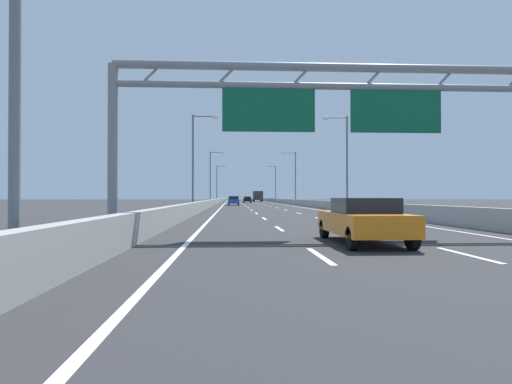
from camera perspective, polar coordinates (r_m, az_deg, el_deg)
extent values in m
plane|color=#2D2D30|center=(98.14, -0.88, -1.41)|extent=(260.00, 260.00, 0.00)
cube|color=white|center=(10.85, 8.16, -8.08)|extent=(0.16, 3.00, 0.01)
cube|color=white|center=(19.72, 3.00, -4.70)|extent=(0.16, 3.00, 0.01)
cube|color=white|center=(28.66, 1.06, -3.41)|extent=(0.16, 3.00, 0.01)
cube|color=white|center=(37.64, 0.05, -2.74)|extent=(0.16, 3.00, 0.01)
cube|color=white|center=(46.62, -0.57, -2.32)|extent=(0.16, 3.00, 0.01)
cube|color=white|center=(55.61, -0.99, -2.04)|extent=(0.16, 3.00, 0.01)
cube|color=white|center=(64.60, -1.29, -1.84)|extent=(0.16, 3.00, 0.01)
cube|color=white|center=(73.59, -1.52, -1.68)|extent=(0.16, 3.00, 0.01)
cube|color=white|center=(82.59, -1.70, -1.56)|extent=(0.16, 3.00, 0.01)
cube|color=white|center=(91.59, -1.85, -1.47)|extent=(0.16, 3.00, 0.01)
cube|color=white|center=(100.58, -1.96, -1.39)|extent=(0.16, 3.00, 0.01)
cube|color=white|center=(109.58, -2.06, -1.32)|extent=(0.16, 3.00, 0.01)
cube|color=white|center=(118.58, -2.15, -1.26)|extent=(0.16, 3.00, 0.01)
cube|color=white|center=(127.58, -2.22, -1.22)|extent=(0.16, 3.00, 0.01)
cube|color=white|center=(136.57, -2.28, -1.17)|extent=(0.16, 3.00, 0.01)
cube|color=white|center=(145.57, -2.34, -1.14)|extent=(0.16, 3.00, 0.01)
cube|color=white|center=(154.57, -2.38, -1.11)|extent=(0.16, 3.00, 0.01)
cube|color=white|center=(12.08, 25.29, -7.26)|extent=(0.16, 3.00, 0.01)
cube|color=white|center=(20.42, 13.13, -4.55)|extent=(0.16, 3.00, 0.01)
cube|color=white|center=(29.15, 8.15, -3.36)|extent=(0.16, 3.00, 0.01)
cube|color=white|center=(38.01, 5.48, -2.71)|extent=(0.16, 3.00, 0.01)
cube|color=white|center=(46.92, 3.83, -2.31)|extent=(0.16, 3.00, 0.01)
cube|color=white|center=(55.86, 2.70, -2.03)|extent=(0.16, 3.00, 0.01)
cube|color=white|center=(64.82, 1.89, -1.83)|extent=(0.16, 3.00, 0.01)
cube|color=white|center=(73.79, 1.27, -1.68)|extent=(0.16, 3.00, 0.01)
cube|color=white|center=(82.76, 0.79, -1.56)|extent=(0.16, 3.00, 0.01)
cube|color=white|center=(91.74, 0.40, -1.47)|extent=(0.16, 3.00, 0.01)
cube|color=white|center=(100.72, 0.08, -1.39)|extent=(0.16, 3.00, 0.01)
cube|color=white|center=(109.71, -0.18, -1.32)|extent=(0.16, 3.00, 0.01)
cube|color=white|center=(118.70, -0.41, -1.26)|extent=(0.16, 3.00, 0.01)
cube|color=white|center=(127.69, -0.60, -1.22)|extent=(0.16, 3.00, 0.01)
cube|color=white|center=(136.68, -0.77, -1.17)|extent=(0.16, 3.00, 0.01)
cube|color=white|center=(145.67, -0.92, -1.14)|extent=(0.16, 3.00, 0.01)
cube|color=white|center=(154.66, -1.05, -1.11)|extent=(0.16, 3.00, 0.01)
cube|color=white|center=(86.07, -4.06, -1.52)|extent=(0.16, 176.00, 0.01)
cube|color=white|center=(86.55, 2.91, -1.52)|extent=(0.16, 176.00, 0.01)
cube|color=#9E9E99|center=(108.10, -4.75, -1.08)|extent=(0.45, 220.00, 0.95)
cube|color=#9E9E99|center=(108.59, 2.55, -1.08)|extent=(0.45, 220.00, 0.95)
cylinder|color=gray|center=(16.90, -17.81, 5.14)|extent=(0.36, 0.36, 6.20)
cylinder|color=gray|center=(17.40, 10.32, 15.36)|extent=(16.33, 0.32, 0.32)
cylinder|color=gray|center=(17.22, 10.33, 13.12)|extent=(16.33, 0.26, 0.26)
cylinder|color=gray|center=(17.11, -13.22, 14.43)|extent=(0.74, 0.10, 0.74)
cylinder|color=gray|center=(16.86, -3.76, 14.64)|extent=(0.74, 0.10, 0.74)
cylinder|color=gray|center=(17.05, 5.73, 14.47)|extent=(0.74, 0.10, 0.74)
cylinder|color=gray|center=(17.67, 14.75, 13.95)|extent=(0.74, 0.10, 0.74)
cylinder|color=gray|center=(18.66, 22.95, 13.19)|extent=(0.74, 0.10, 0.74)
cube|color=#0F5B3D|center=(16.63, 1.63, 10.43)|extent=(3.40, 0.12, 1.60)
cube|color=#0F5B3D|center=(17.67, 17.41, 9.80)|extent=(3.40, 0.12, 1.60)
cylinder|color=slate|center=(9.47, -28.35, 20.05)|extent=(0.20, 0.20, 9.50)
cylinder|color=slate|center=(44.49, -8.06, 3.71)|extent=(0.20, 0.20, 9.50)
cylinder|color=slate|center=(44.99, -6.64, 9.57)|extent=(2.20, 0.12, 0.12)
cube|color=#F2EAC6|center=(44.92, -5.22, 9.46)|extent=(0.56, 0.28, 0.20)
cylinder|color=slate|center=(45.83, 11.54, 3.59)|extent=(0.20, 0.20, 9.50)
cylinder|color=slate|center=(46.12, 10.19, 9.32)|extent=(2.20, 0.12, 0.12)
cube|color=#F2EAC6|center=(45.87, 8.84, 9.25)|extent=(0.56, 0.28, 0.20)
cylinder|color=slate|center=(80.55, -5.86, 1.79)|extent=(0.20, 0.20, 9.50)
cylinder|color=slate|center=(80.83, -5.08, 5.05)|extent=(2.20, 0.12, 0.12)
cube|color=#F2EAC6|center=(80.79, -4.30, 4.98)|extent=(0.56, 0.28, 0.20)
cylinder|color=slate|center=(81.29, 5.05, 1.77)|extent=(0.20, 0.20, 9.50)
cylinder|color=slate|center=(81.46, 4.28, 5.01)|extent=(2.20, 0.12, 0.12)
cube|color=#F2EAC6|center=(81.32, 3.51, 4.94)|extent=(0.56, 0.28, 0.20)
cylinder|color=slate|center=(116.69, -5.03, 1.06)|extent=(0.20, 0.20, 9.50)
cylinder|color=slate|center=(116.88, -4.49, 3.31)|extent=(2.20, 0.12, 0.12)
cube|color=#F2EAC6|center=(116.85, -3.95, 3.26)|extent=(0.56, 0.28, 0.20)
cylinder|color=slate|center=(117.20, 2.52, 1.05)|extent=(0.20, 0.20, 9.50)
cylinder|color=slate|center=(117.32, 1.98, 3.29)|extent=(2.20, 0.12, 0.12)
cube|color=#F2EAC6|center=(117.22, 1.45, 3.25)|extent=(0.56, 0.28, 0.20)
cube|color=black|center=(103.17, -1.12, -1.01)|extent=(1.81, 4.19, 0.64)
cube|color=black|center=(103.44, -1.13, -0.71)|extent=(1.59, 1.85, 0.46)
cylinder|color=black|center=(104.69, -1.59, -1.18)|extent=(0.22, 0.64, 0.64)
cylinder|color=black|center=(104.74, -0.72, -1.18)|extent=(0.22, 0.64, 0.64)
cylinder|color=black|center=(101.60, -1.54, -1.20)|extent=(0.22, 0.64, 0.64)
cylinder|color=black|center=(101.66, -0.64, -1.20)|extent=(0.22, 0.64, 0.64)
cube|color=orange|center=(14.00, 13.46, -3.83)|extent=(1.85, 4.65, 0.61)
cube|color=black|center=(13.79, 13.69, -1.67)|extent=(1.63, 1.93, 0.45)
cylinder|color=black|center=(15.54, 8.69, -4.65)|extent=(0.22, 0.64, 0.64)
cylinder|color=black|center=(15.95, 14.45, -4.53)|extent=(0.22, 0.64, 0.64)
cylinder|color=black|center=(12.10, 12.17, -5.80)|extent=(0.22, 0.64, 0.64)
cylinder|color=black|center=(12.62, 19.35, -5.56)|extent=(0.22, 0.64, 0.64)
cube|color=#2347AD|center=(71.59, -2.87, -1.19)|extent=(1.78, 4.15, 0.67)
cube|color=black|center=(71.78, -2.87, -0.73)|extent=(1.56, 1.83, 0.50)
cylinder|color=black|center=(73.12, -3.49, -1.44)|extent=(0.22, 0.64, 0.64)
cylinder|color=black|center=(73.13, -2.27, -1.44)|extent=(0.22, 0.64, 0.64)
cylinder|color=black|center=(70.08, -3.50, -1.48)|extent=(0.22, 0.64, 0.64)
cylinder|color=black|center=(70.08, -2.23, -1.48)|extent=(0.22, 0.64, 0.64)
cube|color=yellow|center=(105.78, -2.98, -1.01)|extent=(1.76, 4.29, 0.61)
cube|color=black|center=(105.82, -2.98, -0.73)|extent=(1.55, 1.85, 0.43)
cylinder|color=black|center=(107.38, -3.40, -1.17)|extent=(0.22, 0.64, 0.64)
cylinder|color=black|center=(107.38, -2.57, -1.17)|extent=(0.22, 0.64, 0.64)
cylinder|color=black|center=(104.19, -3.40, -1.19)|extent=(0.22, 0.64, 0.64)
cylinder|color=black|center=(104.20, -2.56, -1.19)|extent=(0.22, 0.64, 0.64)
cube|color=silver|center=(127.60, 0.14, -0.54)|extent=(2.49, 2.26, 2.04)
cube|color=#333338|center=(123.47, 0.25, -0.45)|extent=(2.49, 5.61, 2.44)
cylinder|color=black|center=(127.77, -0.37, -1.00)|extent=(0.28, 0.96, 0.96)
cylinder|color=black|center=(127.90, 0.62, -1.00)|extent=(0.28, 0.96, 0.96)
cylinder|color=black|center=(122.01, -0.23, -1.02)|extent=(0.28, 0.96, 0.96)
cylinder|color=black|center=(122.14, 0.80, -1.02)|extent=(0.28, 0.96, 0.96)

